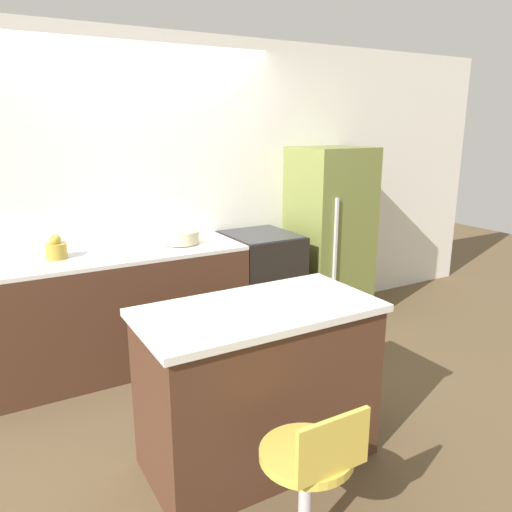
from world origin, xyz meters
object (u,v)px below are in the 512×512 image
object	(u,v)px
oven_range	(261,284)
mixing_bowl	(181,237)
stool_chair	(309,483)
refrigerator	(329,235)
kettle	(56,249)

from	to	relation	value
oven_range	mixing_bowl	bearing A→B (deg)	178.67
stool_chair	mixing_bowl	bearing A→B (deg)	81.67
mixing_bowl	stool_chair	bearing A→B (deg)	-98.33
stool_chair	mixing_bowl	world-z (taller)	mixing_bowl
refrigerator	mixing_bowl	size ratio (longest dim) A/B	5.84
refrigerator	kettle	world-z (taller)	refrigerator
refrigerator	stool_chair	world-z (taller)	refrigerator
stool_chair	kettle	distance (m)	2.42
kettle	mixing_bowl	xyz separation A→B (m)	(0.96, 0.00, -0.02)
refrigerator	mixing_bowl	bearing A→B (deg)	179.84
oven_range	kettle	xyz separation A→B (m)	(-1.70, 0.02, 0.54)
oven_range	kettle	distance (m)	1.78
refrigerator	kettle	bearing A→B (deg)	179.90
oven_range	kettle	size ratio (longest dim) A/B	5.30
mixing_bowl	refrigerator	bearing A→B (deg)	-0.16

